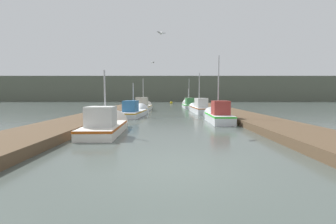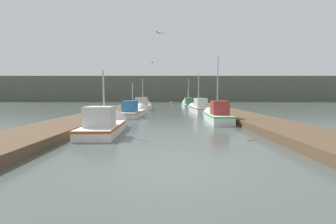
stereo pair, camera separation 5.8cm
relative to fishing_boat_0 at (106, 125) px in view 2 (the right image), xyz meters
The scene contains 16 objects.
ground_plane 6.43m from the fishing_boat_0, 59.90° to the right, with size 200.00×200.00×0.00m.
dock_left 10.76m from the fishing_boat_0, 103.80° to the left, with size 2.96×40.00×0.39m.
dock_right 13.79m from the fishing_boat_0, 49.26° to the left, with size 2.96×40.00×0.39m.
distant_shore_ridge 55.15m from the fishing_boat_0, 86.65° to the left, with size 120.00×16.00×6.67m.
fishing_boat_0 is the anchor object (origin of this frame).
fishing_boat_1 7.99m from the fishing_boat_0, 34.10° to the left, with size 1.38×4.85×4.92m.
fishing_boat_2 9.03m from the fishing_boat_0, 89.35° to the left, with size 2.15×6.11×3.46m.
fishing_boat_3 14.13m from the fishing_boat_0, 62.97° to the left, with size 1.70×6.15×4.48m.
fishing_boat_4 16.94m from the fishing_boat_0, 89.84° to the left, with size 1.87×6.22×4.44m.
fishing_boat_5 22.78m from the fishing_boat_0, 74.22° to the left, with size 1.86×5.23×4.75m.
fishing_boat_6 27.59m from the fishing_boat_0, 76.28° to the left, with size 1.72×6.08×3.38m.
mooring_piling_0 13.65m from the fishing_boat_0, 95.26° to the left, with size 0.25×0.25×1.13m.
mooring_piling_1 24.88m from the fishing_boat_0, 72.43° to the left, with size 0.25×0.25×1.19m.
channel_buoy 35.89m from the fishing_boat_0, 83.89° to the left, with size 0.55×0.55×1.05m.
seagull_lead 5.79m from the fishing_boat_0, 26.13° to the left, with size 0.51×0.43×0.12m.
seagull_1 9.66m from the fishing_boat_0, 78.03° to the left, with size 0.38×0.53×0.12m.
Camera 2 is at (-0.03, -5.75, 1.95)m, focal length 24.00 mm.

